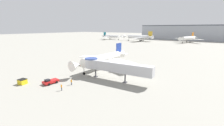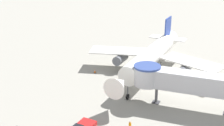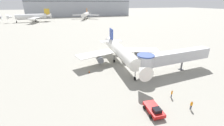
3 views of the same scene
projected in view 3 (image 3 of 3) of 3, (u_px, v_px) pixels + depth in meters
name	position (u px, v px, depth m)	size (l,w,h in m)	color
ground_plane	(125.00, 68.00, 42.32)	(800.00, 800.00, 0.00)	gray
main_airplane	(121.00, 52.00, 43.63)	(26.21, 28.48, 8.95)	white
jet_bridge	(170.00, 57.00, 38.22)	(22.15, 4.69, 5.92)	#B7B7BC
pushback_tug_red	(154.00, 109.00, 25.06)	(2.69, 4.30, 1.48)	red
traffic_cone_port_wing	(89.00, 71.00, 39.53)	(0.44, 0.44, 0.73)	black
traffic_cone_starboard_wing	(151.00, 60.00, 47.23)	(0.44, 0.44, 0.72)	black
ground_crew_marshaller	(172.00, 93.00, 28.94)	(0.37, 0.30, 1.66)	#1E2338
ground_crew_wing_walker	(191.00, 105.00, 25.74)	(0.36, 0.25, 1.69)	#1E2338
background_jet_orange_tail	(86.00, 15.00, 162.16)	(28.46, 29.13, 10.73)	white
background_jet_gold_tail	(32.00, 16.00, 138.54)	(36.86, 36.64, 11.55)	white
terminal_building	(80.00, 8.00, 195.54)	(127.82, 24.06, 19.03)	#999EA8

